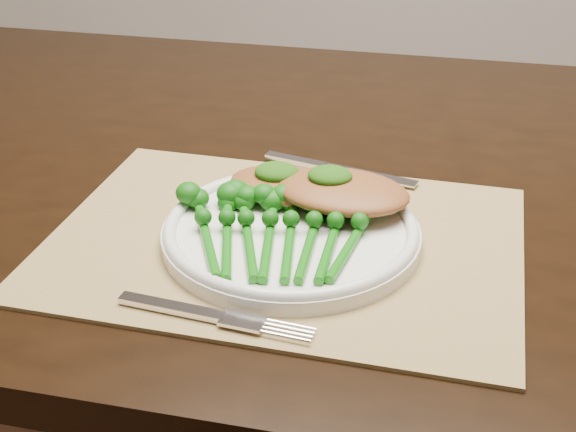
% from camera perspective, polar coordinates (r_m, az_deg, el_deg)
% --- Properties ---
extents(dining_table, '(1.63, 0.96, 0.75)m').
position_cam_1_polar(dining_table, '(1.17, 4.72, -13.23)').
color(dining_table, black).
rests_on(dining_table, ground).
extents(placemat, '(0.48, 0.37, 0.00)m').
position_cam_1_polar(placemat, '(0.80, -0.25, -1.81)').
color(placemat, '#997F4E').
rests_on(placemat, dining_table).
extents(dinner_plate, '(0.26, 0.26, 0.02)m').
position_cam_1_polar(dinner_plate, '(0.79, 0.22, -1.10)').
color(dinner_plate, white).
rests_on(dinner_plate, placemat).
extents(knife, '(0.19, 0.06, 0.01)m').
position_cam_1_polar(knife, '(0.94, 2.62, 3.55)').
color(knife, silver).
rests_on(knife, placemat).
extents(fork, '(0.18, 0.04, 0.01)m').
position_cam_1_polar(fork, '(0.69, -4.37, -7.27)').
color(fork, silver).
rests_on(fork, placemat).
extents(chicken_fillet_left, '(0.13, 0.10, 0.02)m').
position_cam_1_polar(chicken_fillet_left, '(0.85, -0.34, 2.21)').
color(chicken_fillet_left, brown).
rests_on(chicken_fillet_left, dinner_plate).
extents(chicken_fillet_right, '(0.15, 0.11, 0.03)m').
position_cam_1_polar(chicken_fillet_right, '(0.82, 3.91, 1.76)').
color(chicken_fillet_right, brown).
rests_on(chicken_fillet_right, dinner_plate).
extents(pesto_dollop_left, '(0.05, 0.04, 0.02)m').
position_cam_1_polar(pesto_dollop_left, '(0.85, -0.82, 3.15)').
color(pesto_dollop_left, '#143F09').
rests_on(pesto_dollop_left, chicken_fillet_left).
extents(pesto_dollop_right, '(0.05, 0.04, 0.02)m').
position_cam_1_polar(pesto_dollop_right, '(0.82, 3.01, 2.88)').
color(pesto_dollop_right, '#143F09').
rests_on(pesto_dollop_right, chicken_fillet_right).
extents(broccolini_bundle, '(0.19, 0.20, 0.04)m').
position_cam_1_polar(broccolini_bundle, '(0.76, -0.63, -1.62)').
color(broccolini_bundle, '#11610C').
rests_on(broccolini_bundle, dinner_plate).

